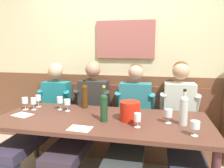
{
  "coord_description": "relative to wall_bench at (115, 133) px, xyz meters",
  "views": [
    {
      "loc": [
        0.55,
        -1.96,
        1.47
      ],
      "look_at": [
        0.04,
        0.43,
        1.06
      ],
      "focal_mm": 33.83,
      "sensor_mm": 36.0,
      "label": 1
    }
  ],
  "objects": [
    {
      "name": "wine_glass_right_end",
      "position": [
        0.39,
        -0.91,
        0.56
      ],
      "size": [
        0.07,
        0.07,
        0.14
      ],
      "color": "silver",
      "rests_on": "dining_table"
    },
    {
      "name": "wall_bench",
      "position": [
        0.0,
        0.0,
        0.0
      ],
      "size": [
        2.51,
        0.42,
        0.94
      ],
      "color": "brown",
      "rests_on": "ground"
    },
    {
      "name": "wine_bottle_clear_water",
      "position": [
        0.05,
        -0.81,
        0.62
      ],
      "size": [
        0.07,
        0.07,
        0.36
      ],
      "color": "#1B3D21",
      "rests_on": "dining_table"
    },
    {
      "name": "tasting_sheet_right_guest",
      "position": [
        -0.12,
        -1.05,
        0.47
      ],
      "size": [
        0.22,
        0.16,
        0.0
      ],
      "primitive_type": "cube",
      "rotation": [
        0.0,
        0.0,
        -0.06
      ],
      "color": "white",
      "rests_on": "dining_table"
    },
    {
      "name": "wood_wainscot_panel",
      "position": [
        0.0,
        0.21,
        0.26
      ],
      "size": [
        6.8,
        0.03,
        1.08
      ],
      "primitive_type": "cube",
      "color": "brown",
      "rests_on": "ground"
    },
    {
      "name": "wine_bottle_green_tall",
      "position": [
        -0.3,
        -0.4,
        0.62
      ],
      "size": [
        0.07,
        0.07,
        0.35
      ],
      "color": "#48270C",
      "rests_on": "dining_table"
    },
    {
      "name": "ice_bucket",
      "position": [
        0.3,
        -0.73,
        0.56
      ],
      "size": [
        0.21,
        0.21,
        0.19
      ],
      "primitive_type": "cylinder",
      "color": "red",
      "rests_on": "dining_table"
    },
    {
      "name": "dining_table",
      "position": [
        0.0,
        -0.73,
        0.39
      ],
      "size": [
        2.21,
        0.9,
        0.75
      ],
      "color": "#542F25",
      "rests_on": "ground"
    },
    {
      "name": "wine_glass_near_bucket",
      "position": [
        0.68,
        -0.74,
        0.56
      ],
      "size": [
        0.07,
        0.07,
        0.14
      ],
      "color": "silver",
      "rests_on": "dining_table"
    },
    {
      "name": "wine_glass_by_bottle",
      "position": [
        0.88,
        -1.0,
        0.56
      ],
      "size": [
        0.08,
        0.08,
        0.13
      ],
      "color": "silver",
      "rests_on": "dining_table"
    },
    {
      "name": "wine_bottle_amber_mid",
      "position": [
        0.81,
        -0.75,
        0.62
      ],
      "size": [
        0.08,
        0.08,
        0.35
      ],
      "color": "#B8BFBC",
      "rests_on": "dining_table"
    },
    {
      "name": "person_center_left_seat",
      "position": [
        0.28,
        -0.41,
        0.32
      ],
      "size": [
        0.52,
        1.35,
        1.28
      ],
      "color": "#25313E",
      "rests_on": "ground"
    },
    {
      "name": "person_right_seat",
      "position": [
        -0.31,
        -0.39,
        0.35
      ],
      "size": [
        0.5,
        1.35,
        1.3
      ],
      "color": "#37293C",
      "rests_on": "ground"
    },
    {
      "name": "person_center_right_seat",
      "position": [
        0.85,
        -0.37,
        0.36
      ],
      "size": [
        0.49,
        1.36,
        1.31
      ],
      "color": "#313534",
      "rests_on": "ground"
    },
    {
      "name": "room_wall_back",
      "position": [
        0.0,
        0.26,
        1.12
      ],
      "size": [
        6.8,
        0.12,
        2.8
      ],
      "color": "beige",
      "rests_on": "ground"
    },
    {
      "name": "wine_glass_center_front",
      "position": [
        -0.87,
        -0.6,
        0.56
      ],
      "size": [
        0.06,
        0.06,
        0.15
      ],
      "color": "silver",
      "rests_on": "dining_table"
    },
    {
      "name": "wine_glass_center_rear",
      "position": [
        -0.97,
        -0.62,
        0.57
      ],
      "size": [
        0.07,
        0.07,
        0.15
      ],
      "color": "silver",
      "rests_on": "dining_table"
    },
    {
      "name": "wine_glass_left_end",
      "position": [
        -0.46,
        -0.57,
        0.57
      ],
      "size": [
        0.07,
        0.07,
        0.14
      ],
      "color": "silver",
      "rests_on": "dining_table"
    },
    {
      "name": "wine_glass_mid_right",
      "position": [
        -0.88,
        -0.48,
        0.57
      ],
      "size": [
        0.07,
        0.07,
        0.15
      ],
      "color": "silver",
      "rests_on": "dining_table"
    },
    {
      "name": "person_left_seat",
      "position": [
        -0.87,
        -0.41,
        0.33
      ],
      "size": [
        0.48,
        1.35,
        1.26
      ],
      "color": "#25303E",
      "rests_on": "ground"
    },
    {
      "name": "tasting_sheet_left_guest",
      "position": [
        -0.88,
        -0.81,
        0.47
      ],
      "size": [
        0.24,
        0.2,
        0.0
      ],
      "primitive_type": "cube",
      "rotation": [
        0.0,
        0.0,
        -0.26
      ],
      "color": "white",
      "rests_on": "dining_table"
    },
    {
      "name": "wine_glass_mid_left",
      "position": [
        -0.57,
        -0.53,
        0.57
      ],
      "size": [
        0.07,
        0.07,
        0.15
      ],
      "color": "silver",
      "rests_on": "dining_table"
    }
  ]
}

